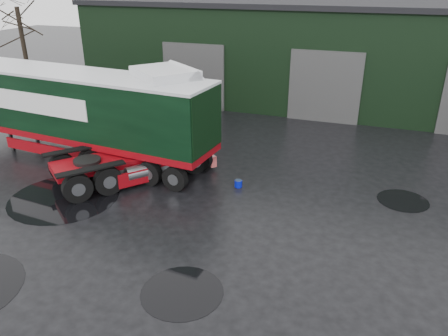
{
  "coord_description": "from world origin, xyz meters",
  "views": [
    {
      "loc": [
        4.89,
        -10.72,
        7.85
      ],
      "look_at": [
        0.23,
        2.21,
        1.7
      ],
      "focal_mm": 35.0,
      "sensor_mm": 36.0,
      "label": 1
    }
  ],
  "objects_px": {
    "warehouse": "(339,50)",
    "wash_bucket": "(238,184)",
    "trailer_left": "(80,116)",
    "hero_tractor": "(126,127)",
    "tree_back_a": "(263,10)",
    "tree_left": "(22,35)"
  },
  "relations": [
    {
      "from": "warehouse",
      "to": "tree_back_a",
      "type": "xyz_separation_m",
      "value": [
        -8.0,
        10.0,
        1.59
      ]
    },
    {
      "from": "hero_tractor",
      "to": "trailer_left",
      "type": "relative_size",
      "value": 0.55
    },
    {
      "from": "hero_tractor",
      "to": "tree_back_a",
      "type": "bearing_deg",
      "value": 131.78
    },
    {
      "from": "hero_tractor",
      "to": "tree_left",
      "type": "height_order",
      "value": "tree_left"
    },
    {
      "from": "warehouse",
      "to": "trailer_left",
      "type": "height_order",
      "value": "warehouse"
    },
    {
      "from": "wash_bucket",
      "to": "tree_back_a",
      "type": "height_order",
      "value": "tree_back_a"
    },
    {
      "from": "tree_left",
      "to": "trailer_left",
      "type": "bearing_deg",
      "value": -37.54
    },
    {
      "from": "warehouse",
      "to": "wash_bucket",
      "type": "xyz_separation_m",
      "value": [
        -1.89,
        -15.76,
        -3.01
      ]
    },
    {
      "from": "wash_bucket",
      "to": "trailer_left",
      "type": "bearing_deg",
      "value": 176.52
    },
    {
      "from": "warehouse",
      "to": "trailer_left",
      "type": "bearing_deg",
      "value": -121.84
    },
    {
      "from": "trailer_left",
      "to": "hero_tractor",
      "type": "bearing_deg",
      "value": -103.39
    },
    {
      "from": "hero_tractor",
      "to": "tree_left",
      "type": "relative_size",
      "value": 0.83
    },
    {
      "from": "warehouse",
      "to": "tree_left",
      "type": "distance_m",
      "value": 20.64
    },
    {
      "from": "warehouse",
      "to": "tree_left",
      "type": "bearing_deg",
      "value": -157.17
    },
    {
      "from": "tree_left",
      "to": "tree_back_a",
      "type": "distance_m",
      "value": 21.1
    },
    {
      "from": "tree_back_a",
      "to": "trailer_left",
      "type": "bearing_deg",
      "value": -93.39
    },
    {
      "from": "wash_bucket",
      "to": "hero_tractor",
      "type": "bearing_deg",
      "value": -173.13
    },
    {
      "from": "hero_tractor",
      "to": "tree_left",
      "type": "distance_m",
      "value": 15.15
    },
    {
      "from": "warehouse",
      "to": "tree_back_a",
      "type": "bearing_deg",
      "value": 128.66
    },
    {
      "from": "hero_tractor",
      "to": "warehouse",
      "type": "bearing_deg",
      "value": 106.8
    },
    {
      "from": "trailer_left",
      "to": "tree_back_a",
      "type": "distance_m",
      "value": 25.49
    },
    {
      "from": "tree_left",
      "to": "hero_tractor",
      "type": "bearing_deg",
      "value": -33.64
    }
  ]
}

